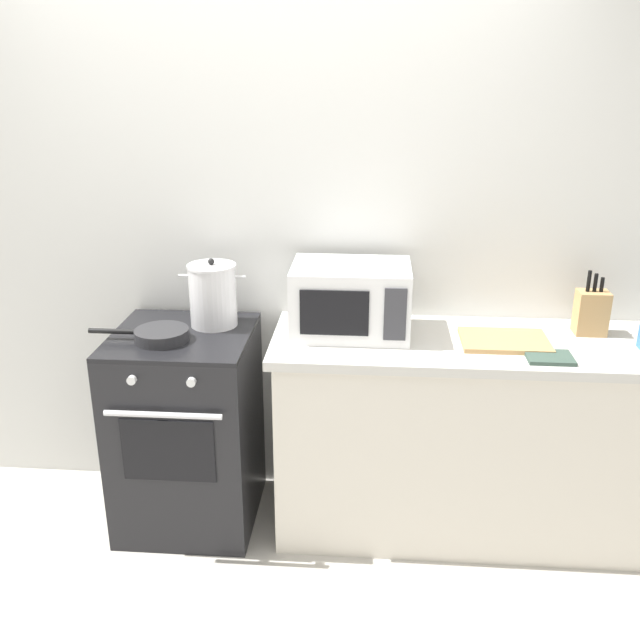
# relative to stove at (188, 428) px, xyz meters

# --- Properties ---
(ground_plane) EXTENTS (10.00, 10.00, 0.00)m
(ground_plane) POSITION_rel_stove_xyz_m (0.35, -0.60, -0.46)
(ground_plane) COLOR #B2ADA3
(back_wall) EXTENTS (4.40, 0.10, 2.50)m
(back_wall) POSITION_rel_stove_xyz_m (0.65, 0.37, 0.79)
(back_wall) COLOR silver
(back_wall) RESTS_ON ground_plane
(lower_cabinet_right) EXTENTS (1.64, 0.56, 0.88)m
(lower_cabinet_right) POSITION_rel_stove_xyz_m (1.25, 0.02, -0.02)
(lower_cabinet_right) COLOR beige
(lower_cabinet_right) RESTS_ON ground_plane
(countertop_right) EXTENTS (1.70, 0.60, 0.04)m
(countertop_right) POSITION_rel_stove_xyz_m (1.25, 0.02, 0.44)
(countertop_right) COLOR beige
(countertop_right) RESTS_ON lower_cabinet_right
(stove) EXTENTS (0.60, 0.64, 0.92)m
(stove) POSITION_rel_stove_xyz_m (0.00, 0.00, 0.00)
(stove) COLOR black
(stove) RESTS_ON ground_plane
(stock_pot) EXTENTS (0.30, 0.21, 0.31)m
(stock_pot) POSITION_rel_stove_xyz_m (0.12, 0.12, 0.60)
(stock_pot) COLOR silver
(stock_pot) RESTS_ON stove
(frying_pan) EXTENTS (0.43, 0.23, 0.05)m
(frying_pan) POSITION_rel_stove_xyz_m (-0.07, -0.08, 0.48)
(frying_pan) COLOR #28282B
(frying_pan) RESTS_ON stove
(microwave) EXTENTS (0.50, 0.37, 0.30)m
(microwave) POSITION_rel_stove_xyz_m (0.73, 0.08, 0.61)
(microwave) COLOR white
(microwave) RESTS_ON countertop_right
(cutting_board) EXTENTS (0.36, 0.26, 0.02)m
(cutting_board) POSITION_rel_stove_xyz_m (1.38, 0.00, 0.47)
(cutting_board) COLOR tan
(cutting_board) RESTS_ON countertop_right
(knife_block) EXTENTS (0.13, 0.10, 0.28)m
(knife_block) POSITION_rel_stove_xyz_m (1.76, 0.14, 0.56)
(knife_block) COLOR tan
(knife_block) RESTS_ON countertop_right
(oven_mitt) EXTENTS (0.18, 0.14, 0.02)m
(oven_mitt) POSITION_rel_stove_xyz_m (1.52, -0.16, 0.47)
(oven_mitt) COLOR #384C42
(oven_mitt) RESTS_ON countertop_right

